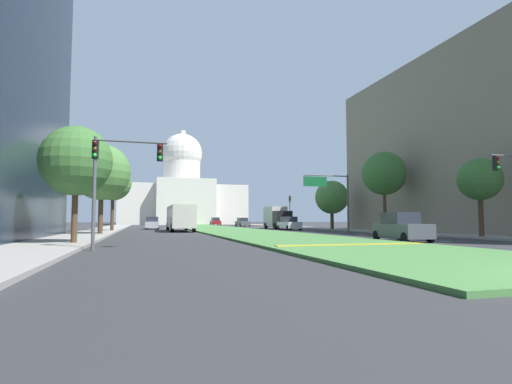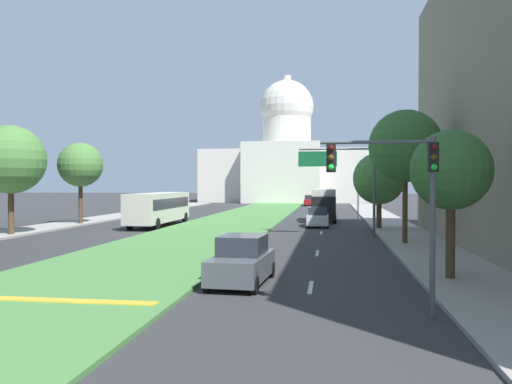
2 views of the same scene
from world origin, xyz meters
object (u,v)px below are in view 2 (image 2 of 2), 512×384
(street_tree_right_near, at_px, (451,171))
(street_tree_right_mid, at_px, (405,146))
(box_truck_delivery, at_px, (324,205))
(city_bus, at_px, (159,206))
(capitol_building, at_px, (286,163))
(traffic_light_far_right, at_px, (358,188))
(sedan_very_far, at_px, (310,201))
(sedan_lead_stopped, at_px, (242,262))
(overhead_guide_sign, at_px, (345,172))
(street_tree_left_far, at_px, (80,165))
(sedan_distant, at_px, (165,210))
(sedan_far_horizon, at_px, (323,205))
(sedan_midblock, at_px, (318,218))
(traffic_light_near_right, at_px, (403,185))
(street_tree_left_mid, at_px, (11,160))
(street_tree_right_far, at_px, (379,179))

(street_tree_right_near, xyz_separation_m, street_tree_right_mid, (-0.08, 11.96, 1.78))
(box_truck_delivery, distance_m, city_bus, 16.36)
(capitol_building, distance_m, city_bus, 64.96)
(street_tree_right_near, distance_m, street_tree_right_mid, 12.09)
(traffic_light_far_right, relative_size, street_tree_right_near, 0.88)
(sedan_very_far, bearing_deg, city_bus, -105.21)
(sedan_lead_stopped, bearing_deg, traffic_light_far_right, 80.32)
(capitol_building, xyz_separation_m, overhead_guide_sign, (10.30, -70.91, -3.26))
(city_bus, bearing_deg, street_tree_left_far, 178.40)
(overhead_guide_sign, height_order, sedan_distant, overhead_guide_sign)
(street_tree_right_near, bearing_deg, sedan_very_far, 96.96)
(street_tree_right_near, relative_size, sedan_far_horizon, 1.37)
(capitol_building, bearing_deg, sedan_far_horizon, -77.55)
(traffic_light_far_right, bearing_deg, sedan_very_far, 101.45)
(traffic_light_far_right, xyz_separation_m, box_truck_delivery, (-3.56, -4.06, -1.64))
(sedan_midblock, bearing_deg, overhead_guide_sign, -74.68)
(sedan_midblock, xyz_separation_m, sedan_far_horizon, (0.11, 25.66, -0.02))
(sedan_midblock, xyz_separation_m, sedan_very_far, (-2.36, 41.73, 0.02))
(capitol_building, relative_size, traffic_light_near_right, 6.35)
(overhead_guide_sign, xyz_separation_m, street_tree_left_mid, (-23.93, -3.41, 0.88))
(capitol_building, distance_m, box_truck_delivery, 57.84)
(overhead_guide_sign, distance_m, sedan_distant, 25.92)
(sedan_distant, bearing_deg, sedan_midblock, -28.46)
(traffic_light_far_right, relative_size, sedan_distant, 1.09)
(traffic_light_far_right, xyz_separation_m, sedan_lead_stopped, (-6.25, -36.63, -2.46))
(capitol_building, xyz_separation_m, sedan_midblock, (8.15, -63.08, -7.10))
(street_tree_right_mid, bearing_deg, sedan_distant, 135.86)
(street_tree_left_mid, bearing_deg, sedan_lead_stopped, -37.69)
(street_tree_right_near, distance_m, sedan_midblock, 25.64)
(street_tree_left_mid, distance_m, sedan_distant, 21.53)
(street_tree_left_far, distance_m, box_truck_delivery, 23.52)
(street_tree_right_near, height_order, sedan_far_horizon, street_tree_right_near)
(street_tree_left_mid, bearing_deg, city_bus, 52.08)
(street_tree_right_mid, distance_m, sedan_lead_stopped, 16.56)
(street_tree_right_far, bearing_deg, street_tree_left_mid, -161.24)
(sedan_very_far, bearing_deg, street_tree_right_near, -83.04)
(street_tree_left_far, distance_m, sedan_midblock, 22.10)
(sedan_distant, bearing_deg, overhead_guide_sign, -41.69)
(street_tree_right_far, xyz_separation_m, sedan_midblock, (-5.06, 2.13, -3.39))
(traffic_light_far_right, height_order, sedan_lead_stopped, traffic_light_far_right)
(overhead_guide_sign, distance_m, street_tree_right_far, 6.43)
(traffic_light_near_right, relative_size, street_tree_right_far, 0.82)
(overhead_guide_sign, height_order, sedan_far_horizon, overhead_guide_sign)
(sedan_lead_stopped, bearing_deg, box_truck_delivery, 85.29)
(traffic_light_far_right, height_order, street_tree_right_far, street_tree_right_far)
(street_tree_left_mid, xyz_separation_m, sedan_midblock, (21.79, 11.24, -4.71))
(sedan_midblock, bearing_deg, sedan_distant, 151.54)
(street_tree_left_far, bearing_deg, traffic_light_near_right, -49.91)
(traffic_light_near_right, distance_m, sedan_distant, 44.63)
(street_tree_right_near, xyz_separation_m, sedan_midblock, (-5.76, 24.74, -3.52))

